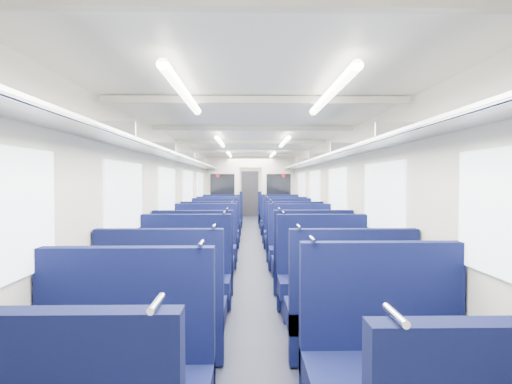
{
  "coord_description": "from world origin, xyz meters",
  "views": [
    {
      "loc": [
        -0.07,
        -9.65,
        1.61
      ],
      "look_at": [
        0.15,
        2.17,
        1.27
      ],
      "focal_mm": 29.19,
      "sensor_mm": 36.0,
      "label": 1
    }
  ],
  "objects_px": {
    "bulkhead": "(251,192)",
    "seat_11": "(301,252)",
    "seat_18": "(221,224)",
    "seat_20": "(226,217)",
    "seat_4": "(163,317)",
    "seat_5": "(348,317)",
    "seat_9": "(311,266)",
    "seat_23": "(273,214)",
    "seat_21": "(275,217)",
    "seat_16": "(219,228)",
    "seat_15": "(288,234)",
    "seat_10": "(205,251)",
    "seat_12": "(210,242)",
    "seat_8": "(195,267)",
    "end_door": "(250,194)",
    "seat_19": "(280,223)",
    "seat_3": "(388,371)",
    "seat_14": "(215,234)",
    "seat_7": "(324,284)",
    "seat_6": "(184,284)",
    "seat_17": "(284,229)",
    "seat_13": "(294,242)",
    "seat_22": "(227,214)"
  },
  "relations": [
    {
      "from": "seat_16",
      "to": "seat_18",
      "type": "relative_size",
      "value": 1.0
    },
    {
      "from": "bulkhead",
      "to": "seat_11",
      "type": "bearing_deg",
      "value": -82.02
    },
    {
      "from": "seat_11",
      "to": "seat_4",
      "type": "bearing_deg",
      "value": -116.13
    },
    {
      "from": "seat_9",
      "to": "seat_23",
      "type": "height_order",
      "value": "same"
    },
    {
      "from": "seat_10",
      "to": "seat_6",
      "type": "bearing_deg",
      "value": -90.0
    },
    {
      "from": "seat_22",
      "to": "seat_23",
      "type": "distance_m",
      "value": 1.66
    },
    {
      "from": "seat_4",
      "to": "seat_23",
      "type": "height_order",
      "value": "same"
    },
    {
      "from": "seat_8",
      "to": "seat_11",
      "type": "height_order",
      "value": "same"
    },
    {
      "from": "seat_14",
      "to": "seat_20",
      "type": "relative_size",
      "value": 1.0
    },
    {
      "from": "seat_11",
      "to": "seat_23",
      "type": "bearing_deg",
      "value": 90.0
    },
    {
      "from": "seat_9",
      "to": "seat_11",
      "type": "bearing_deg",
      "value": 90.0
    },
    {
      "from": "seat_8",
      "to": "seat_18",
      "type": "height_order",
      "value": "same"
    },
    {
      "from": "seat_17",
      "to": "seat_19",
      "type": "bearing_deg",
      "value": 90.0
    },
    {
      "from": "seat_21",
      "to": "seat_23",
      "type": "bearing_deg",
      "value": 90.0
    },
    {
      "from": "end_door",
      "to": "seat_5",
      "type": "distance_m",
      "value": 14.95
    },
    {
      "from": "seat_7",
      "to": "seat_15",
      "type": "height_order",
      "value": "same"
    },
    {
      "from": "seat_3",
      "to": "seat_14",
      "type": "relative_size",
      "value": 1.0
    },
    {
      "from": "seat_4",
      "to": "seat_21",
      "type": "xyz_separation_m",
      "value": [
        1.66,
        10.14,
        0.0
      ]
    },
    {
      "from": "seat_17",
      "to": "seat_14",
      "type": "bearing_deg",
      "value": -147.52
    },
    {
      "from": "seat_4",
      "to": "seat_19",
      "type": "xyz_separation_m",
      "value": [
        1.66,
        8.06,
        0.0
      ]
    },
    {
      "from": "seat_9",
      "to": "seat_16",
      "type": "relative_size",
      "value": 1.0
    },
    {
      "from": "bulkhead",
      "to": "seat_5",
      "type": "relative_size",
      "value": 2.28
    },
    {
      "from": "seat_7",
      "to": "seat_6",
      "type": "bearing_deg",
      "value": 178.98
    },
    {
      "from": "seat_12",
      "to": "seat_8",
      "type": "bearing_deg",
      "value": -90.0
    },
    {
      "from": "seat_4",
      "to": "seat_15",
      "type": "relative_size",
      "value": 1.0
    },
    {
      "from": "seat_18",
      "to": "seat_17",
      "type": "bearing_deg",
      "value": -36.39
    },
    {
      "from": "seat_11",
      "to": "seat_16",
      "type": "bearing_deg",
      "value": 114.77
    },
    {
      "from": "seat_8",
      "to": "seat_19",
      "type": "relative_size",
      "value": 1.0
    },
    {
      "from": "seat_12",
      "to": "bulkhead",
      "type": "bearing_deg",
      "value": 80.14
    },
    {
      "from": "seat_7",
      "to": "seat_19",
      "type": "bearing_deg",
      "value": 90.0
    },
    {
      "from": "bulkhead",
      "to": "seat_21",
      "type": "height_order",
      "value": "bulkhead"
    },
    {
      "from": "seat_21",
      "to": "seat_16",
      "type": "bearing_deg",
      "value": -117.72
    },
    {
      "from": "seat_19",
      "to": "seat_21",
      "type": "distance_m",
      "value": 2.08
    },
    {
      "from": "seat_7",
      "to": "seat_23",
      "type": "bearing_deg",
      "value": 90.0
    },
    {
      "from": "seat_4",
      "to": "seat_23",
      "type": "relative_size",
      "value": 1.0
    },
    {
      "from": "bulkhead",
      "to": "seat_9",
      "type": "bearing_deg",
      "value": -83.35
    },
    {
      "from": "seat_4",
      "to": "seat_5",
      "type": "distance_m",
      "value": 1.66
    },
    {
      "from": "seat_8",
      "to": "seat_23",
      "type": "bearing_deg",
      "value": 79.61
    },
    {
      "from": "seat_12",
      "to": "seat_19",
      "type": "bearing_deg",
      "value": 64.84
    },
    {
      "from": "seat_12",
      "to": "seat_15",
      "type": "xyz_separation_m",
      "value": [
        1.66,
        1.13,
        0.0
      ]
    },
    {
      "from": "seat_18",
      "to": "seat_20",
      "type": "distance_m",
      "value": 2.14
    },
    {
      "from": "seat_9",
      "to": "seat_15",
      "type": "relative_size",
      "value": 1.0
    },
    {
      "from": "seat_13",
      "to": "seat_16",
      "type": "relative_size",
      "value": 1.0
    },
    {
      "from": "seat_20",
      "to": "seat_15",
      "type": "bearing_deg",
      "value": -69.77
    },
    {
      "from": "seat_13",
      "to": "seat_22",
      "type": "distance_m",
      "value": 6.87
    },
    {
      "from": "seat_16",
      "to": "seat_21",
      "type": "height_order",
      "value": "same"
    },
    {
      "from": "seat_14",
      "to": "seat_18",
      "type": "bearing_deg",
      "value": 90.0
    },
    {
      "from": "seat_13",
      "to": "seat_18",
      "type": "distance_m",
      "value": 3.92
    },
    {
      "from": "seat_15",
      "to": "seat_23",
      "type": "height_order",
      "value": "same"
    },
    {
      "from": "seat_15",
      "to": "seat_10",
      "type": "bearing_deg",
      "value": -128.04
    }
  ]
}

